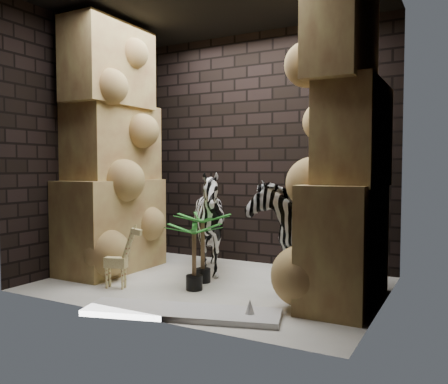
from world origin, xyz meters
The scene contains 14 objects.
floor centered at (0.00, 0.00, 0.00)m, with size 3.50×3.50×0.00m, color white.
ceiling centered at (0.00, 0.00, 3.00)m, with size 3.50×3.50×0.00m, color black.
wall_back centered at (0.00, 1.25, 1.50)m, with size 3.50×3.50×0.00m, color black.
wall_front centered at (0.00, -1.25, 1.50)m, with size 3.50×3.50×0.00m, color black.
wall_left centered at (-1.75, 0.00, 1.50)m, with size 3.00×3.00×0.00m, color black.
wall_right centered at (1.75, 0.00, 1.50)m, with size 3.00×3.00×0.00m, color black.
rock_pillar_left centered at (-1.40, 0.00, 1.50)m, with size 0.68×1.30×3.00m, color tan, non-canonical shape.
rock_pillar_right centered at (1.42, 0.00, 1.50)m, with size 0.58×1.25×3.00m, color tan, non-canonical shape.
zebra_right centered at (0.79, 0.37, 0.67)m, with size 0.61×1.13×1.34m, color white.
zebra_left centered at (-0.24, 0.38, 0.55)m, with size 0.97×1.20×1.09m, color white.
giraffe_toy centered at (-0.79, -0.62, 0.34)m, with size 0.35×0.12×0.68m, color #E7D78A, non-canonical shape.
palm_front centered at (-0.12, 0.01, 0.38)m, with size 0.36×0.36×0.77m, color #236223, non-canonical shape.
palm_back centered at (-0.03, -0.30, 0.34)m, with size 0.36×0.36×0.69m, color #236223, non-canonical shape.
surfboard centered at (0.30, -1.02, 0.03)m, with size 1.67×0.41×0.05m, color silver.
Camera 1 is at (2.41, -4.18, 1.24)m, focal length 36.38 mm.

